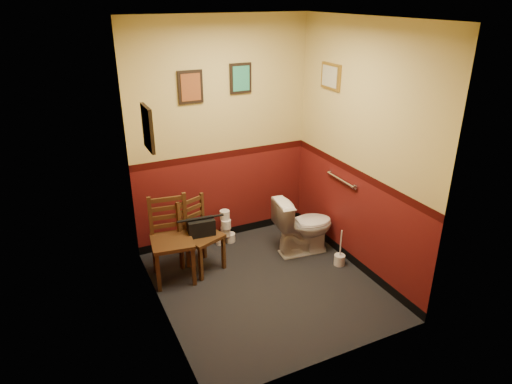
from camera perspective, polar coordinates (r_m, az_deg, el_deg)
floor at (r=5.02m, az=1.25°, el=-11.56°), size 2.20×2.40×0.00m
ceiling at (r=4.11m, az=1.61°, el=20.91°), size 2.20×2.40×0.00m
wall_back at (r=5.43m, az=-4.36°, el=7.04°), size 2.20×0.00×2.70m
wall_front at (r=3.45m, az=10.46°, el=-3.42°), size 2.20×0.00×2.70m
wall_left at (r=4.04m, az=-12.65°, el=0.55°), size 0.00×2.40×2.70m
wall_right at (r=4.95m, az=12.88°, el=4.87°), size 0.00×2.40×2.70m
grab_bar at (r=5.26m, az=10.58°, el=1.52°), size 0.05×0.56×0.06m
framed_print_back_a at (r=5.15m, az=-8.20°, el=12.86°), size 0.28×0.04×0.36m
framed_print_back_b at (r=5.35m, az=-1.93°, el=14.02°), size 0.26×0.04×0.34m
framed_print_left at (r=3.98m, az=-13.35°, el=7.76°), size 0.04×0.30×0.38m
framed_print_right at (r=5.24m, az=9.32°, el=14.08°), size 0.04×0.34×0.28m
toilet at (r=5.47m, az=5.98°, el=-4.21°), size 0.76×0.48×0.70m
toilet_brush at (r=5.41m, az=10.40°, el=-8.25°), size 0.13×0.13×0.45m
chair_left at (r=5.00m, az=-10.53°, el=-5.88°), size 0.49×0.49×0.93m
chair_right at (r=5.14m, az=-7.09°, el=-5.35°), size 0.50×0.50×0.84m
handbag at (r=5.06m, az=-6.88°, el=-4.38°), size 0.31×0.17×0.22m
tp_stack at (r=5.71m, az=-3.84°, el=-4.70°), size 0.26×0.16×0.45m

